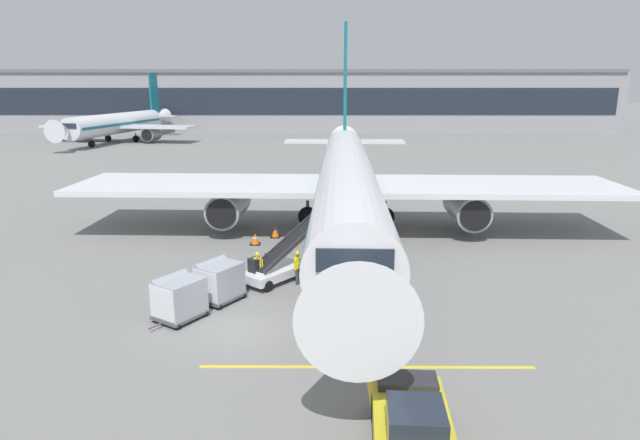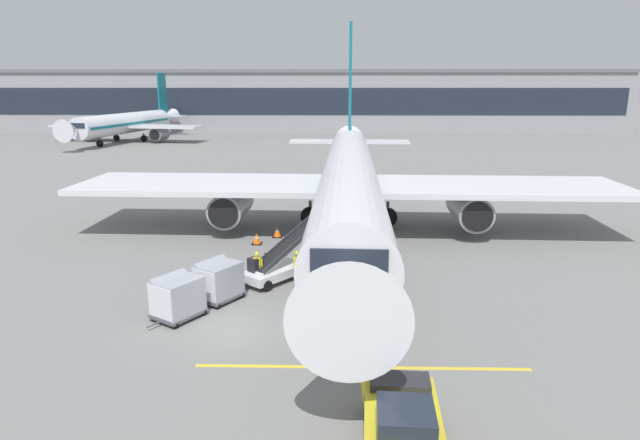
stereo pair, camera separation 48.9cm
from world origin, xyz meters
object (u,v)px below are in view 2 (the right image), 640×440
Objects in this scene: safety_cone_engine_keepout at (283,248)px; baggage_cart_lead at (218,280)px; pushback_tug at (403,427)px; parked_airplane at (349,179)px; safety_cone_nose_mark at (257,239)px; baggage_cart_second at (177,296)px; belt_loader at (277,264)px; ground_crew_by_carts at (297,265)px; distant_airplane at (127,123)px; ground_crew_by_loader at (257,266)px; safety_cone_wingtip at (277,232)px.

baggage_cart_lead is at bearing -108.53° from safety_cone_engine_keepout.
pushback_tug reaches higher than safety_cone_engine_keepout.
safety_cone_nose_mark is at bearing -148.79° from parked_airplane.
safety_cone_engine_keepout is at bearing 67.92° from baggage_cart_second.
belt_loader is 6.75× the size of safety_cone_nose_mark.
ground_crew_by_carts is at bearing 40.75° from baggage_cart_second.
parked_airplane is at bearing 63.19° from baggage_cart_lead.
baggage_cart_lead is at bearing -66.67° from distant_airplane.
baggage_cart_lead is (-6.45, -12.77, -2.61)m from parked_airplane.
safety_cone_nose_mark is at bearing 80.54° from baggage_cart_second.
parked_airplane is 64.79× the size of safety_cone_nose_mark.
baggage_cart_second is at bearing -123.03° from baggage_cart_lead.
safety_cone_nose_mark is at bearing 98.17° from ground_crew_by_loader.
pushback_tug is 0.12× the size of distant_airplane.
parked_airplane is 71.08m from distant_airplane.
ground_crew_by_carts is 2.37× the size of safety_cone_wingtip.
pushback_tug is 92.20m from distant_airplane.
pushback_tug is at bearing -55.90° from baggage_cart_lead.
parked_airplane reaches higher than safety_cone_wingtip.
ground_crew_by_carts is 0.05× the size of distant_airplane.
parked_airplane is 16.95m from baggage_cart_second.
baggage_cart_second is 4.98m from ground_crew_by_loader.
pushback_tug is at bearing -45.22° from baggage_cart_second.
pushback_tug is 22.32m from safety_cone_wingtip.
safety_cone_nose_mark is at bearing 108.69° from pushback_tug.
baggage_cart_lead is at bearing 56.97° from baggage_cart_second.
baggage_cart_second is 1.56× the size of ground_crew_by_loader.
ground_crew_by_carts is at bearing -27.53° from belt_loader.
distant_airplane is (-30.10, 74.96, 2.21)m from baggage_cart_second.
pushback_tug is 2.59× the size of ground_crew_by_loader.
ground_crew_by_loader is 78.26m from distant_airplane.
belt_loader is at bearing 152.47° from ground_crew_by_carts.
ground_crew_by_carts is (1.99, 0.19, 0.00)m from ground_crew_by_loader.
baggage_cart_second is at bearing -68.12° from distant_airplane.
distant_airplane reaches higher than pushback_tug.
ground_crew_by_carts reaches higher than safety_cone_wingtip.
safety_cone_wingtip is (-0.72, 3.73, 0.01)m from safety_cone_engine_keepout.
parked_airplane reaches higher than ground_crew_by_carts.
parked_airplane reaches higher than ground_crew_by_loader.
pushback_tug is at bearing -88.00° from parked_airplane.
belt_loader reaches higher than ground_crew_by_loader.
safety_cone_engine_keepout is at bearing 103.27° from ground_crew_by_carts.
baggage_cart_lead is at bearing 124.10° from pushback_tug.
ground_crew_by_carts is at bearing -76.73° from safety_cone_engine_keepout.
parked_airplane is at bearing 74.75° from ground_crew_by_carts.
belt_loader is 4.44m from safety_cone_engine_keepout.
ground_crew_by_loader is at bearing -65.04° from distant_airplane.
baggage_cart_lead is 1.56× the size of ground_crew_by_loader.
ground_crew_by_loader is 7.31m from safety_cone_nose_mark.
pushback_tug reaches higher than ground_crew_by_loader.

